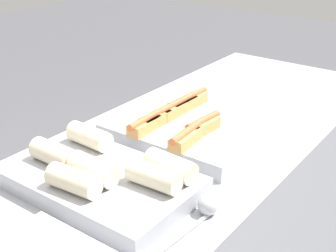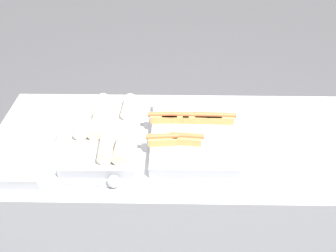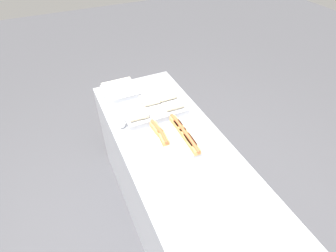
{
  "view_description": "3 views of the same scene",
  "coord_description": "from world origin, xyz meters",
  "px_view_note": "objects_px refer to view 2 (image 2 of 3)",
  "views": [
    {
      "loc": [
        -1.12,
        -0.74,
        1.55
      ],
      "look_at": [
        -0.13,
        0.0,
        0.97
      ],
      "focal_mm": 50.0,
      "sensor_mm": 36.0,
      "label": 1
    },
    {
      "loc": [
        -0.11,
        -1.08,
        1.88
      ],
      "look_at": [
        -0.13,
        0.0,
        0.97
      ],
      "focal_mm": 35.0,
      "sensor_mm": 36.0,
      "label": 2
    },
    {
      "loc": [
        1.08,
        -0.55,
        2.14
      ],
      "look_at": [
        -0.13,
        0.0,
        0.97
      ],
      "focal_mm": 28.0,
      "sensor_mm": 36.0,
      "label": 3
    }
  ],
  "objects_px": {
    "tray_hotdogs": "(191,133)",
    "serving_spoon_near": "(110,182)",
    "tray_side_front": "(17,157)",
    "tray_wraps": "(106,132)"
  },
  "relations": [
    {
      "from": "tray_wraps",
      "to": "serving_spoon_near",
      "type": "distance_m",
      "value": 0.27
    },
    {
      "from": "tray_hotdogs",
      "to": "tray_wraps",
      "type": "height_order",
      "value": "tray_wraps"
    },
    {
      "from": "tray_wraps",
      "to": "serving_spoon_near",
      "type": "xyz_separation_m",
      "value": [
        0.06,
        -0.27,
        -0.02
      ]
    },
    {
      "from": "serving_spoon_near",
      "to": "tray_side_front",
      "type": "bearing_deg",
      "value": 164.22
    },
    {
      "from": "tray_hotdogs",
      "to": "serving_spoon_near",
      "type": "height_order",
      "value": "tray_hotdogs"
    },
    {
      "from": "tray_side_front",
      "to": "tray_wraps",
      "type": "bearing_deg",
      "value": 24.8
    },
    {
      "from": "tray_hotdogs",
      "to": "tray_side_front",
      "type": "bearing_deg",
      "value": -167.28
    },
    {
      "from": "tray_side_front",
      "to": "serving_spoon_near",
      "type": "xyz_separation_m",
      "value": [
        0.4,
        -0.11,
        -0.01
      ]
    },
    {
      "from": "tray_hotdogs",
      "to": "tray_side_front",
      "type": "height_order",
      "value": "tray_hotdogs"
    },
    {
      "from": "tray_wraps",
      "to": "serving_spoon_near",
      "type": "bearing_deg",
      "value": -77.6
    }
  ]
}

